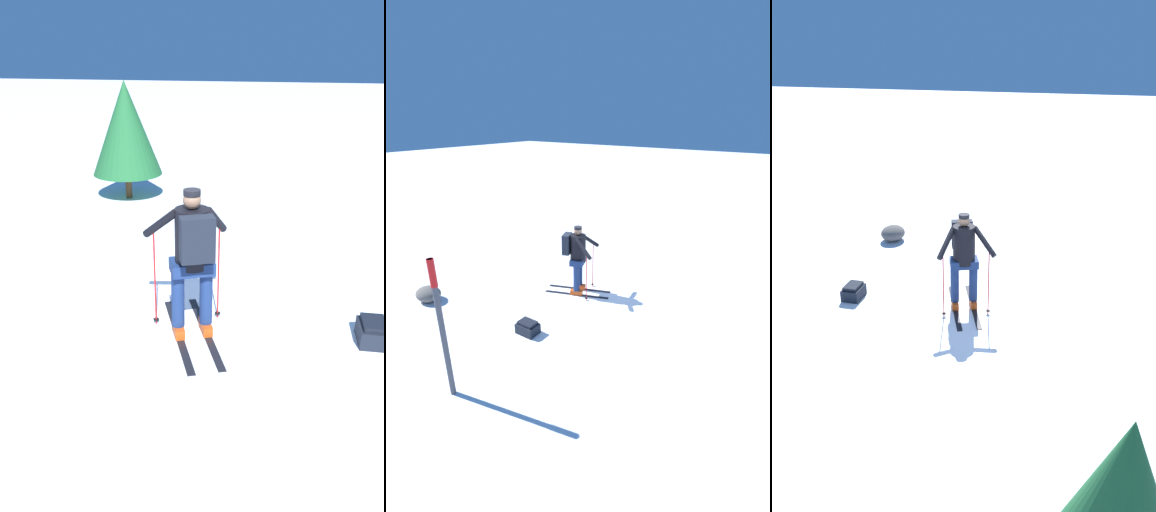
{
  "view_description": "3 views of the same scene",
  "coord_description": "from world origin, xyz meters",
  "views": [
    {
      "loc": [
        -5.63,
        -1.03,
        3.16
      ],
      "look_at": [
        -0.68,
        -0.11,
        0.99
      ],
      "focal_mm": 35.0,
      "sensor_mm": 36.0,
      "label": 1
    },
    {
      "loc": [
        3.83,
        -6.39,
        4.18
      ],
      "look_at": [
        -0.68,
        -0.11,
        0.99
      ],
      "focal_mm": 24.0,
      "sensor_mm": 36.0,
      "label": 2
    },
    {
      "loc": [
        6.87,
        1.91,
        4.38
      ],
      "look_at": [
        -0.68,
        -0.11,
        0.99
      ],
      "focal_mm": 35.0,
      "sensor_mm": 36.0,
      "label": 3
    }
  ],
  "objects": [
    {
      "name": "pine_tree",
      "position": [
        4.55,
        2.27,
        1.5
      ],
      "size": [
        1.48,
        1.48,
        2.46
      ],
      "color": "#4C331E",
      "rests_on": "ground_plane"
    },
    {
      "name": "skier",
      "position": [
        -0.7,
        -0.12,
        1.03
      ],
      "size": [
        1.65,
        1.11,
        1.74
      ],
      "color": "black",
      "rests_on": "ground_plane"
    },
    {
      "name": "dropped_backpack",
      "position": [
        -0.48,
        -2.16,
        0.13
      ],
      "size": [
        0.44,
        0.33,
        0.27
      ],
      "color": "black",
      "rests_on": "ground_plane"
    },
    {
      "name": "ground_plane",
      "position": [
        0.0,
        0.0,
        0.0
      ],
      "size": [
        80.0,
        80.0,
        0.0
      ],
      "primitive_type": "plane",
      "color": "white"
    }
  ]
}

